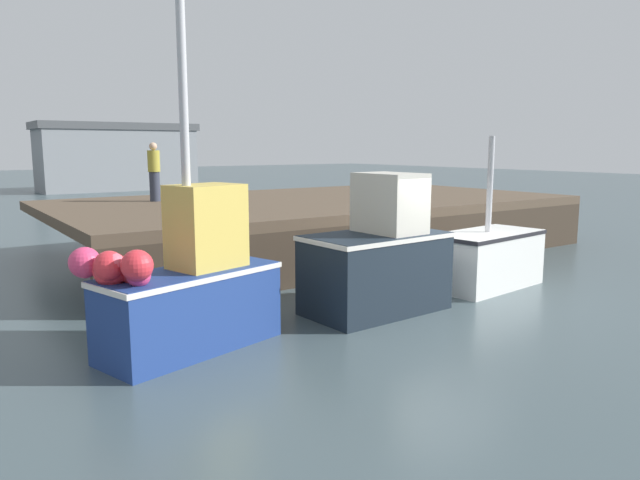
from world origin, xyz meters
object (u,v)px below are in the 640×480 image
Objects in this scene: fishing_boat_near_right at (378,260)px; dockworker at (154,172)px; fishing_boat_mid at (487,257)px; fishing_boat_near_left at (188,287)px; rowboat at (490,263)px; mooring_buoy_foreground at (186,334)px.

fishing_boat_near_right is 8.44m from dockworker.
fishing_boat_mid reaches higher than fishing_boat_near_right.
fishing_boat_near_left reaches higher than fishing_boat_mid.
fishing_boat_mid reaches higher than rowboat.
mooring_buoy_foreground is (-8.47, -1.26, 0.07)m from rowboat.
rowboat is (8.39, 1.18, -0.76)m from fishing_boat_near_left.
fishing_boat_mid is at bearing 1.17° from fishing_boat_near_left.
mooring_buoy_foreground is at bearing -106.61° from dockworker.
fishing_boat_near_left is 3.14× the size of rowboat.
rowboat is 1.05× the size of dockworker.
rowboat is at bearing 8.48° from mooring_buoy_foreground.
mooring_buoy_foreground is (-2.48, -8.33, -2.07)m from dockworker.
fishing_boat_near_right is at bearing -166.04° from rowboat.
fishing_boat_mid is at bearing 1.81° from mooring_buoy_foreground.
mooring_buoy_foreground is at bearing -134.58° from fishing_boat_near_left.
fishing_boat_near_left is at bearing -106.26° from dockworker.
fishing_boat_near_left is 8.68× the size of mooring_buoy_foreground.
dockworker is at bearing 73.74° from fishing_boat_near_left.
mooring_buoy_foreground is at bearing -171.52° from rowboat.
fishing_boat_mid is 9.45m from dockworker.
fishing_boat_near_right is 1.59× the size of rowboat.
dockworker reaches higher than fishing_boat_near_right.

